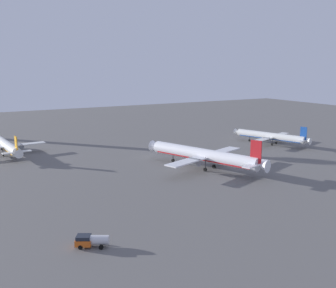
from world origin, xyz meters
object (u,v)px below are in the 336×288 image
(airplane_terminal_side, at_px, (204,155))
(airplane_mid_apron, at_px, (7,146))
(airplane_far_stand, at_px, (271,137))
(fuel_truck, at_px, (91,240))

(airplane_terminal_side, relative_size, airplane_mid_apron, 1.23)
(airplane_terminal_side, height_order, airplane_far_stand, airplane_terminal_side)
(airplane_terminal_side, relative_size, fuel_truck, 6.93)
(airplane_terminal_side, bearing_deg, fuel_truck, -163.69)
(fuel_truck, bearing_deg, airplane_far_stand, -30.99)
(airplane_far_stand, bearing_deg, fuel_truck, -169.39)
(fuel_truck, bearing_deg, airplane_terminal_side, -24.85)
(airplane_far_stand, xyz_separation_m, fuel_truck, (-100.24, -57.87, -2.10))
(airplane_terminal_side, distance_m, airplane_far_stand, 52.83)
(airplane_far_stand, relative_size, airplane_mid_apron, 0.94)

